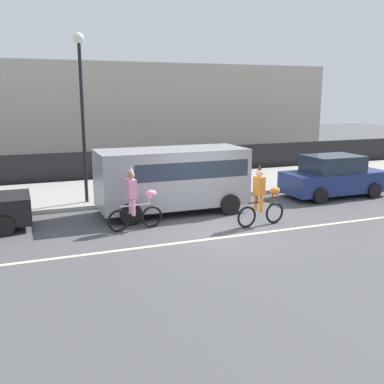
{
  "coord_description": "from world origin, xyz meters",
  "views": [
    {
      "loc": [
        -5.44,
        -11.49,
        3.96
      ],
      "look_at": [
        -0.47,
        1.2,
        1.0
      ],
      "focal_mm": 42.0,
      "sensor_mm": 36.0,
      "label": 1
    }
  ],
  "objects_px": {
    "parade_cyclist_orange": "(262,199)",
    "parked_van_grey": "(174,175)",
    "pedestrian_onlooker": "(174,162)",
    "street_lamp_post": "(82,94)",
    "parade_cyclist_pink": "(135,202)",
    "parked_car_navy": "(333,177)"
  },
  "relations": [
    {
      "from": "parked_car_navy",
      "to": "pedestrian_onlooker",
      "type": "distance_m",
      "value": 6.86
    },
    {
      "from": "parked_car_navy",
      "to": "pedestrian_onlooker",
      "type": "relative_size",
      "value": 2.53
    },
    {
      "from": "street_lamp_post",
      "to": "pedestrian_onlooker",
      "type": "relative_size",
      "value": 3.62
    },
    {
      "from": "parked_car_navy",
      "to": "street_lamp_post",
      "type": "relative_size",
      "value": 0.7
    },
    {
      "from": "parade_cyclist_pink",
      "to": "pedestrian_onlooker",
      "type": "distance_m",
      "value": 7.05
    },
    {
      "from": "parked_car_navy",
      "to": "parked_van_grey",
      "type": "bearing_deg",
      "value": -179.79
    },
    {
      "from": "parade_cyclist_orange",
      "to": "pedestrian_onlooker",
      "type": "relative_size",
      "value": 1.19
    },
    {
      "from": "street_lamp_post",
      "to": "pedestrian_onlooker",
      "type": "xyz_separation_m",
      "value": [
        4.3,
        2.68,
        -2.97
      ]
    },
    {
      "from": "parked_van_grey",
      "to": "parked_car_navy",
      "type": "xyz_separation_m",
      "value": [
        6.68,
        0.02,
        -0.5
      ]
    },
    {
      "from": "parked_car_navy",
      "to": "street_lamp_post",
      "type": "height_order",
      "value": "street_lamp_post"
    },
    {
      "from": "parade_cyclist_pink",
      "to": "parade_cyclist_orange",
      "type": "bearing_deg",
      "value": -14.99
    },
    {
      "from": "parade_cyclist_orange",
      "to": "parked_van_grey",
      "type": "relative_size",
      "value": 0.38
    },
    {
      "from": "parade_cyclist_orange",
      "to": "parked_van_grey",
      "type": "xyz_separation_m",
      "value": [
        -1.97,
        2.52,
        0.44
      ]
    },
    {
      "from": "parade_cyclist_orange",
      "to": "parked_van_grey",
      "type": "distance_m",
      "value": 3.23
    },
    {
      "from": "parked_van_grey",
      "to": "parade_cyclist_orange",
      "type": "bearing_deg",
      "value": -52.07
    },
    {
      "from": "parked_van_grey",
      "to": "pedestrian_onlooker",
      "type": "bearing_deg",
      "value": 70.8
    },
    {
      "from": "parade_cyclist_pink",
      "to": "pedestrian_onlooker",
      "type": "relative_size",
      "value": 1.19
    },
    {
      "from": "parked_car_navy",
      "to": "pedestrian_onlooker",
      "type": "bearing_deg",
      "value": 137.47
    },
    {
      "from": "parade_cyclist_orange",
      "to": "parked_van_grey",
      "type": "bearing_deg",
      "value": 127.93
    },
    {
      "from": "parked_van_grey",
      "to": "street_lamp_post",
      "type": "distance_m",
      "value": 4.29
    },
    {
      "from": "parade_cyclist_orange",
      "to": "street_lamp_post",
      "type": "height_order",
      "value": "street_lamp_post"
    },
    {
      "from": "parade_cyclist_pink",
      "to": "parked_van_grey",
      "type": "relative_size",
      "value": 0.38
    }
  ]
}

